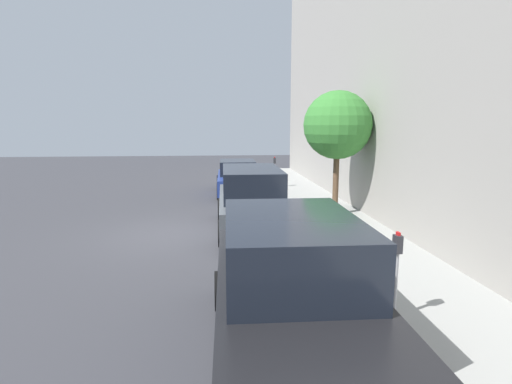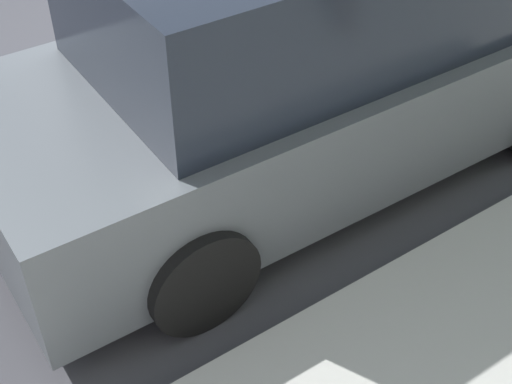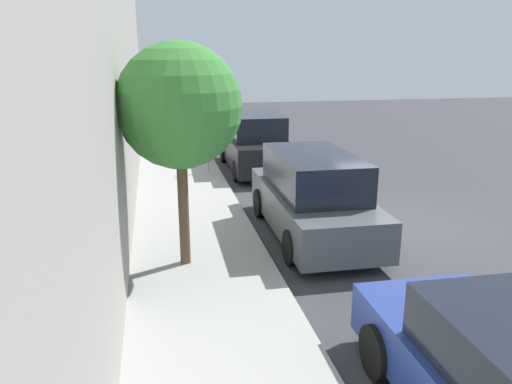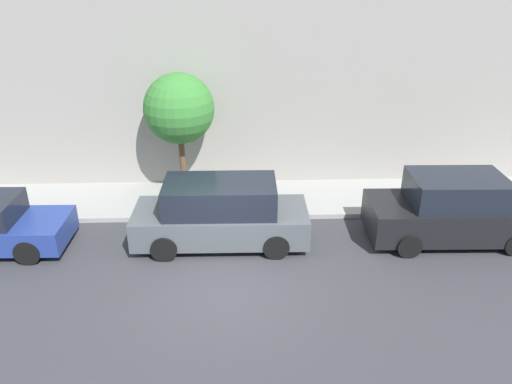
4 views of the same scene
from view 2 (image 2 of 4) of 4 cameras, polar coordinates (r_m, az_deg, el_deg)
name	(u,v)px [view 2 (image 2 of 4)]	position (r m, az deg, el deg)	size (l,w,h in m)	color
ground_plane	(153,51)	(7.10, -8.24, 11.12)	(60.00, 60.00, 0.00)	#38383D
parked_minivan_second	(315,55)	(5.12, 4.74, 10.88)	(2.02, 4.92, 1.90)	#4C5156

